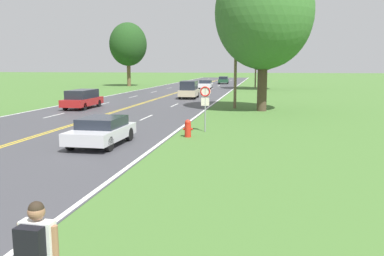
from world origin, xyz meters
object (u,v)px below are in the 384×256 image
traffic_sign (205,97)px  tree_right_cluster (128,44)px  tree_left_verge (263,42)px  fire_hydrant (188,128)px  hitchhiker_person (37,251)px  car_white_sedan_mid_far (206,84)px  tree_behind_sign (264,13)px  car_red_van_approaching (82,99)px  car_silver_sedan_nearest (102,130)px  car_champagne_van_mid_near (189,89)px  car_dark_green_hatchback_receding (224,80)px

traffic_sign → tree_right_cluster: tree_right_cluster is taller
tree_left_verge → fire_hydrant: bearing=-94.6°
hitchhiker_person → car_white_sedan_mid_far: bearing=8.3°
tree_behind_sign → car_red_van_approaching: bearing=-176.9°
fire_hydrant → car_red_van_approaching: (-11.21, 11.90, 0.38)m
car_silver_sedan_nearest → tree_right_cluster: bearing=-161.6°
hitchhiker_person → car_silver_sedan_nearest: (-4.21, 12.34, -0.41)m
fire_hydrant → car_champagne_van_mid_near: (-4.37, 23.88, 0.53)m
hitchhiker_person → fire_hydrant: (-0.76, 15.09, -0.63)m
hitchhiker_person → tree_behind_sign: bearing=-3.4°
car_silver_sedan_nearest → car_white_sedan_mid_far: (-1.75, 44.98, 0.04)m
car_white_sedan_mid_far → car_champagne_van_mid_near: bearing=0.2°
tree_behind_sign → traffic_sign: bearing=-105.1°
traffic_sign → tree_behind_sign: 12.64m
tree_right_cluster → car_champagne_van_mid_near: (15.19, -24.43, -6.16)m
fire_hydrant → tree_right_cluster: bearing=112.0°
tree_right_cluster → car_red_van_approaching: size_ratio=2.33×
traffic_sign → tree_left_verge: (2.77, 40.27, 5.06)m
car_red_van_approaching → car_champagne_van_mid_near: (6.84, 11.98, 0.15)m
fire_hydrant → car_champagne_van_mid_near: car_champagne_van_mid_near is taller
tree_right_cluster → traffic_sign: bearing=-66.6°
traffic_sign → tree_behind_sign: tree_behind_sign is taller
car_white_sedan_mid_far → tree_right_cluster: bearing=-115.3°
traffic_sign → car_champagne_van_mid_near: bearing=102.7°
hitchhiker_person → fire_hydrant: bearing=5.3°
traffic_sign → tree_left_verge: tree_left_verge is taller
car_champagne_van_mid_near → car_white_sedan_mid_far: 18.37m
tree_left_verge → car_champagne_van_mid_near: bearing=-113.1°
tree_behind_sign → tree_right_cluster: bearing=123.0°
hitchhiker_person → tree_right_cluster: 66.85m
hitchhiker_person → tree_left_verge: (2.62, 57.16, 5.85)m
tree_left_verge → tree_right_cluster: bearing=164.8°
tree_right_cluster → car_red_van_approaching: (8.35, -36.40, -6.31)m
traffic_sign → car_silver_sedan_nearest: 6.21m
fire_hydrant → traffic_sign: size_ratio=0.36×
tree_right_cluster → car_red_van_approaching: bearing=-77.1°
tree_left_verge → tree_behind_sign: bearing=-89.7°
traffic_sign → car_silver_sedan_nearest: size_ratio=0.62×
tree_left_verge → car_silver_sedan_nearest: tree_left_verge is taller
tree_right_cluster → tree_behind_sign: bearing=-57.0°
car_champagne_van_mid_near → tree_behind_sign: bearing=32.9°
car_silver_sedan_nearest → car_champagne_van_mid_near: bearing=-177.1°
tree_behind_sign → car_red_van_approaching: size_ratio=2.56×
car_champagne_van_mid_near → car_dark_green_hatchback_receding: 36.39m
tree_left_verge → tree_behind_sign: 29.38m
tree_behind_sign → car_white_sedan_mid_far: size_ratio=2.85×
hitchhiker_person → fire_hydrant: hitchhiker_person is taller
tree_behind_sign → car_red_van_approaching: tree_behind_sign is taller
hitchhiker_person → tree_left_verge: bearing=-0.3°
fire_hydrant → tree_left_verge: (3.38, 42.06, 6.49)m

